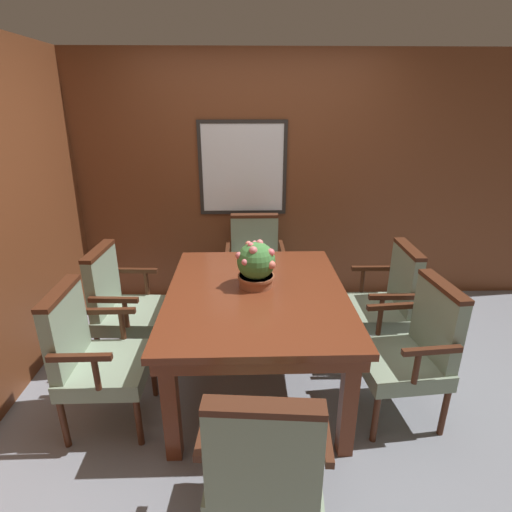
{
  "coord_description": "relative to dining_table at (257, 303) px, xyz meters",
  "views": [
    {
      "loc": [
        -0.15,
        -2.42,
        2.0
      ],
      "look_at": [
        -0.08,
        0.21,
        0.97
      ],
      "focal_mm": 28.0,
      "sensor_mm": 36.0,
      "label": 1
    }
  ],
  "objects": [
    {
      "name": "ground_plane",
      "position": [
        0.08,
        -0.06,
        -0.67
      ],
      "size": [
        14.0,
        14.0,
        0.0
      ],
      "primitive_type": "plane",
      "color": "gray"
    },
    {
      "name": "chair_left_near",
      "position": [
        -1.04,
        -0.34,
        -0.16
      ],
      "size": [
        0.52,
        0.56,
        0.96
      ],
      "rotation": [
        0.0,
        0.0,
        1.57
      ],
      "color": "#472314",
      "rests_on": "ground_plane"
    },
    {
      "name": "chair_head_far",
      "position": [
        0.02,
        1.16,
        -0.16
      ],
      "size": [
        0.56,
        0.51,
        0.96
      ],
      "rotation": [
        0.0,
        0.0,
        -0.0
      ],
      "color": "#472314",
      "rests_on": "ground_plane"
    },
    {
      "name": "chair_head_near",
      "position": [
        -0.0,
        -1.18,
        -0.16
      ],
      "size": [
        0.59,
        0.55,
        0.96
      ],
      "rotation": [
        0.0,
        0.0,
        3.06
      ],
      "color": "#472314",
      "rests_on": "ground_plane"
    },
    {
      "name": "wall_back",
      "position": [
        0.08,
        1.51,
        0.55
      ],
      "size": [
        7.2,
        0.08,
        2.45
      ],
      "color": "brown",
      "rests_on": "ground_plane"
    },
    {
      "name": "dining_table",
      "position": [
        0.0,
        0.0,
        0.0
      ],
      "size": [
        1.23,
        1.52,
        0.77
      ],
      "color": "maroon",
      "rests_on": "ground_plane"
    },
    {
      "name": "chair_left_far",
      "position": [
        -1.05,
        0.35,
        -0.16
      ],
      "size": [
        0.54,
        0.58,
        0.96
      ],
      "rotation": [
        0.0,
        0.0,
        1.51
      ],
      "color": "#472314",
      "rests_on": "ground_plane"
    },
    {
      "name": "potted_plant",
      "position": [
        -0.0,
        0.09,
        0.26
      ],
      "size": [
        0.28,
        0.27,
        0.33
      ],
      "color": "#9E5638",
      "rests_on": "dining_table"
    },
    {
      "name": "chair_right_far",
      "position": [
        1.04,
        0.33,
        -0.16
      ],
      "size": [
        0.52,
        0.56,
        0.96
      ],
      "rotation": [
        0.0,
        0.0,
        -1.59
      ],
      "color": "#472314",
      "rests_on": "ground_plane"
    },
    {
      "name": "chair_right_near",
      "position": [
        1.0,
        -0.33,
        -0.16
      ],
      "size": [
        0.56,
        0.59,
        0.96
      ],
      "rotation": [
        0.0,
        0.0,
        -1.48
      ],
      "color": "#472314",
      "rests_on": "ground_plane"
    }
  ]
}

